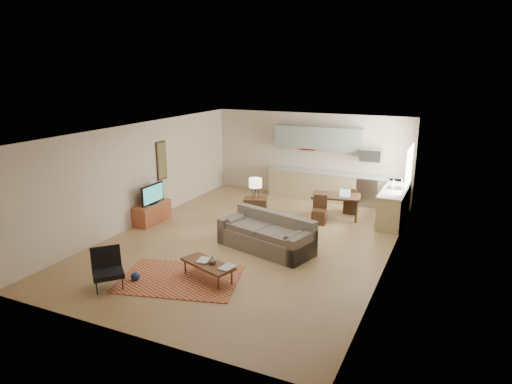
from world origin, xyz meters
The scene contains 25 objects.
room centered at (0.00, 0.00, 1.35)m, with size 9.00×9.00×9.00m.
kitchen_counter_back centered at (0.90, 4.18, 0.46)m, with size 4.26×0.64×0.92m, color tan, non-canonical shape.
kitchen_counter_right centered at (2.93, 3.00, 0.46)m, with size 0.64×2.26×0.92m, color tan, non-canonical shape.
kitchen_range centered at (2.00, 4.18, 0.45)m, with size 0.62×0.62×0.90m, color #A5A8AD.
kitchen_microwave centered at (2.00, 4.20, 1.55)m, with size 0.62×0.40×0.35m, color #A5A8AD.
upper_cabinets centered at (0.30, 4.33, 1.95)m, with size 2.80×0.34×0.70m, color gray.
window_right centered at (3.23, 3.00, 1.55)m, with size 0.02×1.40×1.05m, color white.
wall_art_left centered at (-3.21, 0.90, 1.55)m, with size 0.06×0.42×1.10m, color olive, non-canonical shape.
triptych centered at (-0.10, 4.47, 1.75)m, with size 1.70×0.04×0.50m, color beige, non-canonical shape.
rug centered at (-0.38, -2.53, 0.01)m, with size 2.34×1.62×0.02m, color maroon.
sofa centered at (0.57, -0.39, 0.41)m, with size 2.36×1.03×0.82m, color #61574B, non-canonical shape.
coffee_table centered at (0.14, -2.29, 0.18)m, with size 1.19×0.47×0.36m, color #4C2C16, non-canonical shape.
book_a centered at (-0.10, -2.25, 0.37)m, with size 0.27×0.34×0.03m, color maroon.
book_b centered at (0.48, -2.31, 0.37)m, with size 0.29×0.37×0.03m, color navy.
vase centered at (0.24, -2.28, 0.44)m, with size 0.16×0.16×0.17m, color black.
armchair centered at (-1.42, -3.38, 0.37)m, with size 0.65×0.65×0.75m, color black, non-canonical shape.
tv_credenza centered at (-3.01, 0.08, 0.27)m, with size 0.45×1.16×0.54m, color brown, non-canonical shape.
tv centered at (-2.96, 0.08, 0.81)m, with size 0.09×0.90×0.54m, color black, non-canonical shape.
console_table centered at (-0.43, 1.19, 0.35)m, with size 0.61×0.40×0.71m, color #321F12, non-canonical shape.
table_lamp centered at (-0.43, 1.19, 0.99)m, with size 0.34×0.34×0.57m, color beige, non-canonical shape.
dining_table centered at (1.42, 2.52, 0.33)m, with size 1.32×0.76×0.67m, color #321F12, non-canonical shape.
dining_chair_near centered at (1.14, 1.89, 0.38)m, with size 0.37×0.38×0.77m, color #321F12, non-canonical shape.
dining_chair_far centered at (1.70, 3.16, 0.39)m, with size 0.37×0.39×0.77m, color #321F12, non-canonical shape.
laptop centered at (1.69, 2.44, 0.77)m, with size 0.28×0.21×0.21m, color #A5A8AD, non-canonical shape.
soap_bottle centered at (2.83, 3.24, 1.02)m, with size 0.10×0.10×0.19m, color beige.
Camera 1 is at (4.50, -9.45, 4.10)m, focal length 32.00 mm.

